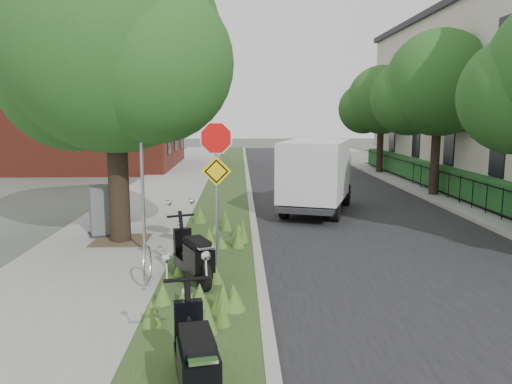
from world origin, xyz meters
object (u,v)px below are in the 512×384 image
sign_assembly (216,164)px  scooter_far (196,368)px  scooter_near (195,261)px  box_truck (317,173)px  utility_cabinet (107,211)px

sign_assembly → scooter_far: bearing=-90.1°
scooter_near → box_truck: 8.34m
sign_assembly → utility_cabinet: bearing=136.8°
scooter_far → utility_cabinet: size_ratio=1.44×
sign_assembly → scooter_near: 2.15m
utility_cabinet → sign_assembly: bearing=-43.2°
scooter_near → box_truck: bearing=65.0°
box_truck → utility_cabinet: bearing=-151.2°
sign_assembly → box_truck: size_ratio=0.64×
scooter_near → box_truck: box_truck is taller
box_truck → utility_cabinet: (-6.23, -3.43, -0.62)m
box_truck → utility_cabinet: 7.14m
scooter_near → sign_assembly: bearing=71.9°
scooter_near → scooter_far: 4.14m
sign_assembly → scooter_far: sign_assembly is taller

